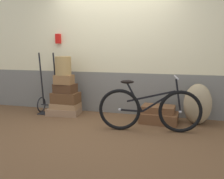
# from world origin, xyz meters

# --- Properties ---
(ground) EXTENTS (9.57, 5.20, 0.06)m
(ground) POSITION_xyz_m (0.00, 0.00, -0.03)
(ground) COLOR brown
(station_building) EXTENTS (7.57, 0.74, 2.93)m
(station_building) POSITION_xyz_m (0.01, 0.85, 1.47)
(station_building) COLOR slate
(station_building) RESTS_ON ground
(suitcase_0) EXTENTS (0.68, 0.51, 0.14)m
(suitcase_0) POSITION_xyz_m (-0.96, 0.36, 0.07)
(suitcase_0) COLOR #937051
(suitcase_0) RESTS_ON ground
(suitcase_1) EXTENTS (0.57, 0.41, 0.11)m
(suitcase_1) POSITION_xyz_m (-0.93, 0.36, 0.19)
(suitcase_1) COLOR #9E754C
(suitcase_1) RESTS_ON suitcase_0
(suitcase_2) EXTENTS (0.54, 0.37, 0.21)m
(suitcase_2) POSITION_xyz_m (-0.91, 0.35, 0.35)
(suitcase_2) COLOR brown
(suitcase_2) RESTS_ON suitcase_1
(suitcase_3) EXTENTS (0.44, 0.35, 0.18)m
(suitcase_3) POSITION_xyz_m (-0.92, 0.36, 0.55)
(suitcase_3) COLOR #4C2D19
(suitcase_3) RESTS_ON suitcase_2
(suitcase_4) EXTENTS (0.36, 0.26, 0.18)m
(suitcase_4) POSITION_xyz_m (-0.92, 0.31, 0.73)
(suitcase_4) COLOR olive
(suitcase_4) RESTS_ON suitcase_3
(suitcase_5) EXTENTS (0.69, 0.48, 0.19)m
(suitcase_5) POSITION_xyz_m (0.96, 0.31, 0.09)
(suitcase_5) COLOR brown
(suitcase_5) RESTS_ON ground
(suitcase_6) EXTENTS (0.61, 0.41, 0.12)m
(suitcase_6) POSITION_xyz_m (0.94, 0.35, 0.25)
(suitcase_6) COLOR brown
(suitcase_6) RESTS_ON suitcase_5
(wicker_basket) EXTENTS (0.32, 0.32, 0.36)m
(wicker_basket) POSITION_xyz_m (-0.94, 0.33, 1.00)
(wicker_basket) COLOR #A8844C
(wicker_basket) RESTS_ON suitcase_4
(luggage_trolley) EXTENTS (0.41, 0.38, 1.25)m
(luggage_trolley) POSITION_xyz_m (-1.33, 0.40, 0.28)
(luggage_trolley) COLOR black
(luggage_trolley) RESTS_ON ground
(burlap_sack) EXTENTS (0.48, 0.41, 0.73)m
(burlap_sack) POSITION_xyz_m (1.62, 0.42, 0.37)
(burlap_sack) COLOR #9E8966
(burlap_sack) RESTS_ON ground
(bicycle) EXTENTS (1.66, 0.46, 0.91)m
(bicycle) POSITION_xyz_m (0.84, -0.20, 0.37)
(bicycle) COLOR black
(bicycle) RESTS_ON ground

